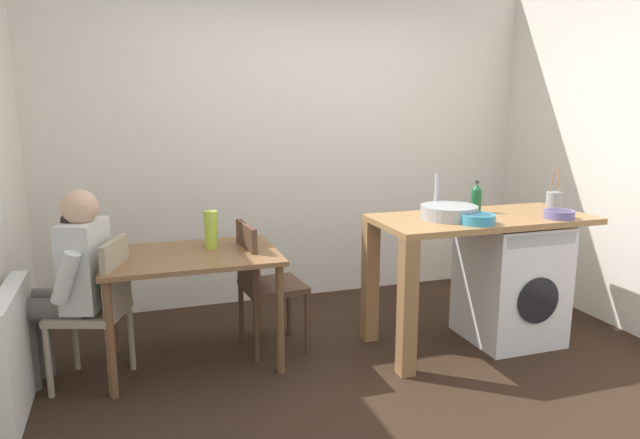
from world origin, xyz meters
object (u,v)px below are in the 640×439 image
mixing_bowl (477,218)px  utensil_crock (554,200)px  chair_person_seat (100,304)px  seated_person (71,277)px  vase (211,230)px  chair_opposite (262,279)px  washing_machine (510,281)px  dining_table (191,268)px  bottle_tall_green (476,198)px  colander (559,214)px

mixing_bowl → utensil_crock: utensil_crock is taller
chair_person_seat → seated_person: (-0.15, 0.05, 0.16)m
vase → mixing_bowl: bearing=-20.8°
mixing_bowl → utensil_crock: size_ratio=0.77×
chair_opposite → seated_person: size_ratio=0.75×
seated_person → washing_machine: bearing=-75.7°
chair_person_seat → utensil_crock: 3.16m
chair_person_seat → seated_person: size_ratio=0.75×
seated_person → utensil_crock: size_ratio=4.01×
dining_table → bottle_tall_green: size_ratio=4.90×
chair_person_seat → washing_machine: chair_person_seat is taller
bottle_tall_green → mixing_bowl: (-0.22, -0.35, -0.07)m
bottle_tall_green → dining_table: bearing=175.3°
seated_person → vase: seated_person is taller
mixing_bowl → utensil_crock: bearing=17.2°
seated_person → washing_machine: (2.91, -0.24, -0.24)m
colander → chair_person_seat: bearing=172.1°
dining_table → chair_opposite: size_ratio=1.22×
bottle_tall_green → vase: 1.86m
vase → bottle_tall_green: bearing=-8.1°
utensil_crock → vase: (-2.42, 0.36, -0.12)m
dining_table → utensil_crock: utensil_crock is taller
chair_opposite → seated_person: 1.19m
dining_table → mixing_bowl: size_ratio=4.80×
utensil_crock → vase: size_ratio=1.20×
washing_machine → mixing_bowl: 0.71m
washing_machine → mixing_bowl: (-0.44, -0.20, 0.53)m
seated_person → mixing_bowl: 2.52m
washing_machine → utensil_crock: (0.37, 0.05, 0.56)m
bottle_tall_green → chair_person_seat: bearing=179.1°
washing_machine → mixing_bowl: mixing_bowl is taller
dining_table → chair_opposite: chair_opposite is taller
mixing_bowl → chair_person_seat: bearing=170.5°
chair_opposite → washing_machine: chair_opposite is taller
chair_person_seat → washing_machine: size_ratio=1.05×
bottle_tall_green → utensil_crock: (0.59, -0.10, -0.03)m
colander → washing_machine: bearing=130.7°
dining_table → colander: 2.47m
bottle_tall_green → colander: size_ratio=1.12×
chair_opposite → colander: (1.92, -0.58, 0.44)m
mixing_bowl → vase: bearing=159.2°
washing_machine → chair_person_seat: bearing=176.0°
washing_machine → bottle_tall_green: bottle_tall_green is taller
chair_opposite → utensil_crock: utensil_crock is taller
chair_opposite → vase: bearing=-104.6°
washing_machine → chair_opposite: bearing=168.2°
seated_person → vase: (0.85, 0.17, 0.19)m
seated_person → bottle_tall_green: bearing=-72.8°
utensil_crock → colander: bearing=-123.7°
colander → utensil_crock: bearing=56.3°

